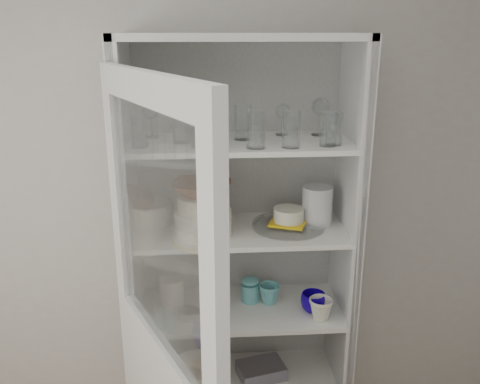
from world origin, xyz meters
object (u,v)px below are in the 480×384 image
(mug_blue, at_px, (313,302))
(mug_teal, at_px, (269,294))
(mug_white, at_px, (321,309))
(terracotta_bowl, at_px, (202,188))
(white_canister, at_px, (172,292))
(goblet_3, at_px, (320,115))
(white_ramekin, at_px, (289,215))
(glass_platter, at_px, (288,225))
(cream_bowl, at_px, (203,202))
(plate_stack_back, at_px, (150,212))
(grey_bowl_stack, at_px, (317,206))
(teal_jar, at_px, (250,291))
(goblet_0, at_px, (151,118))
(tin_box, at_px, (261,370))
(measuring_cups, at_px, (188,314))
(pantry_cabinet, at_px, (239,284))
(yellow_trivet, at_px, (288,222))
(cream_dish, at_px, (197,371))
(goblet_2, at_px, (283,118))
(plate_stack_front, at_px, (203,222))
(goblet_1, at_px, (201,115))

(mug_blue, height_order, mug_teal, mug_teal)
(mug_teal, relative_size, mug_white, 0.94)
(terracotta_bowl, relative_size, white_canister, 1.74)
(goblet_3, height_order, white_ramekin, goblet_3)
(glass_platter, bearing_deg, cream_bowl, -171.63)
(plate_stack_back, relative_size, white_ramekin, 1.58)
(mug_teal, bearing_deg, grey_bowl_stack, -15.99)
(cream_bowl, xyz_separation_m, white_canister, (-0.15, 0.09, -0.48))
(mug_blue, bearing_deg, teal_jar, 151.52)
(mug_teal, bearing_deg, goblet_0, 156.93)
(mug_blue, relative_size, tin_box, 0.53)
(grey_bowl_stack, bearing_deg, measuring_cups, -170.16)
(teal_jar, relative_size, tin_box, 0.48)
(goblet_3, height_order, tin_box, goblet_3)
(pantry_cabinet, bearing_deg, mug_blue, -21.77)
(yellow_trivet, bearing_deg, mug_white, -43.98)
(goblet_0, xyz_separation_m, yellow_trivet, (0.60, -0.10, -0.46))
(measuring_cups, distance_m, cream_dish, 0.39)
(goblet_3, relative_size, plate_stack_back, 0.84)
(glass_platter, xyz_separation_m, yellow_trivet, (0.00, 0.00, 0.01))
(cream_bowl, xyz_separation_m, cream_dish, (-0.05, 0.07, -0.91))
(mug_blue, bearing_deg, white_ramekin, 145.55)
(goblet_0, bearing_deg, teal_jar, -6.33)
(white_ramekin, xyz_separation_m, tin_box, (-0.11, 0.00, -0.83))
(goblet_2, distance_m, grey_bowl_stack, 0.42)
(pantry_cabinet, height_order, plate_stack_back, pantry_cabinet)
(pantry_cabinet, height_order, goblet_2, pantry_cabinet)
(plate_stack_back, bearing_deg, goblet_0, -5.19)
(goblet_0, bearing_deg, plate_stack_back, 174.81)
(yellow_trivet, height_order, tin_box, yellow_trivet)
(goblet_2, bearing_deg, plate_stack_front, -155.61)
(white_canister, bearing_deg, grey_bowl_stack, -1.22)
(mug_blue, relative_size, white_canister, 0.83)
(plate_stack_back, xyz_separation_m, white_canister, (0.09, -0.07, -0.38))
(goblet_0, distance_m, plate_stack_front, 0.50)
(glass_platter, bearing_deg, tin_box, 177.75)
(teal_jar, xyz_separation_m, white_canister, (-0.37, -0.01, 0.02))
(cream_bowl, relative_size, white_canister, 1.54)
(yellow_trivet, bearing_deg, glass_platter, 0.00)
(goblet_1, height_order, plate_stack_front, goblet_1)
(white_ramekin, bearing_deg, mug_white, -43.98)
(yellow_trivet, height_order, teal_jar, yellow_trivet)
(goblet_2, height_order, plate_stack_front, goblet_2)
(plate_stack_front, xyz_separation_m, tin_box, (0.27, 0.06, -0.82))
(pantry_cabinet, relative_size, measuring_cups, 22.00)
(goblet_1, xyz_separation_m, glass_platter, (0.38, -0.12, -0.48))
(goblet_1, height_order, tin_box, goblet_1)
(terracotta_bowl, distance_m, measuring_cups, 0.60)
(grey_bowl_stack, xyz_separation_m, mug_teal, (-0.21, 0.00, -0.44))
(mug_blue, relative_size, teal_jar, 1.11)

